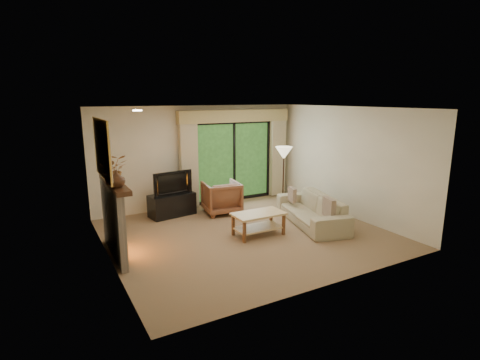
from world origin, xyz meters
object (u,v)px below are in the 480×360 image
media_console (172,205)px  armchair (221,197)px  coffee_table (258,224)px  sofa (311,210)px

media_console → armchair: 1.21m
media_console → coffee_table: media_console is taller
media_console → sofa: 3.30m
media_console → armchair: bearing=-26.5°
media_console → coffee_table: size_ratio=1.02×
armchair → sofa: (1.42, -1.71, -0.07)m
sofa → coffee_table: sofa is taller
armchair → sofa: bearing=137.7°
media_console → sofa: sofa is taller
armchair → sofa: size_ratio=0.39×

